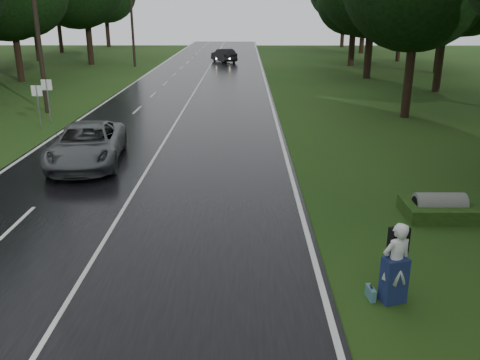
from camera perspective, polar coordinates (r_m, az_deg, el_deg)
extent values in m
plane|color=#213E12|center=(14.20, -15.91, -8.11)|extent=(160.00, 160.00, 0.00)
cube|color=black|center=(32.94, -6.44, 7.86)|extent=(12.00, 140.00, 0.04)
cube|color=silver|center=(32.94, -6.44, 7.90)|extent=(0.12, 140.00, 0.01)
imported|color=#535759|center=(22.07, -16.94, 3.89)|extent=(3.42, 6.21, 1.65)
imported|color=black|center=(62.94, -1.85, 13.96)|extent=(3.45, 5.06, 1.58)
imported|color=silver|center=(11.72, 17.26, -8.98)|extent=(0.81, 0.66, 1.92)
cube|color=navy|center=(11.92, 17.06, -10.78)|extent=(0.63, 0.51, 1.07)
cube|color=black|center=(11.79, 17.53, -6.55)|extent=(0.49, 0.36, 0.61)
cube|color=teal|center=(12.07, 14.59, -12.30)|extent=(0.17, 0.41, 0.29)
cylinder|color=slate|center=(17.23, 21.52, -3.83)|extent=(1.56, 0.78, 0.78)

